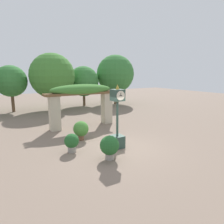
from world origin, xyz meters
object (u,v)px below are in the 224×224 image
Objects in this scene: potted_plant_near_left at (110,146)px; pedestal_clock at (117,121)px; potted_plant_far_left at (81,129)px; potted_plant_near_right at (72,142)px.

pedestal_clock is at bearing 44.60° from potted_plant_near_left.
potted_plant_far_left is at bearing 119.47° from pedestal_clock.
pedestal_clock is 3.53× the size of potted_plant_near_right.
pedestal_clock reaches higher than potted_plant_near_right.
potted_plant_near_left is at bearing -54.89° from potted_plant_near_right.
potted_plant_far_left is (-1.10, 1.94, -0.74)m from pedestal_clock.
pedestal_clock reaches higher than potted_plant_near_left.
potted_plant_near_right is at bearing 125.11° from potted_plant_near_left.
potted_plant_near_left is 2.93m from potted_plant_far_left.
potted_plant_near_right is 1.69m from potted_plant_far_left.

